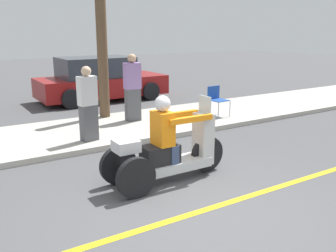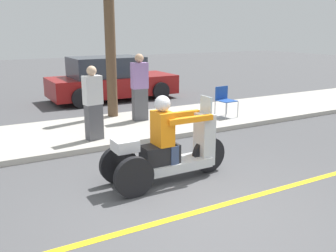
{
  "view_description": "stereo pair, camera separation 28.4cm",
  "coord_description": "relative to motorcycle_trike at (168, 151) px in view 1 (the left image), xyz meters",
  "views": [
    {
      "loc": [
        -2.9,
        -3.78,
        2.46
      ],
      "look_at": [
        0.21,
        1.19,
        0.94
      ],
      "focal_mm": 40.0,
      "sensor_mm": 36.0,
      "label": 1
    },
    {
      "loc": [
        -2.66,
        -3.92,
        2.46
      ],
      "look_at": [
        0.21,
        1.19,
        0.94
      ],
      "focal_mm": 40.0,
      "sensor_mm": 36.0,
      "label": 2
    }
  ],
  "objects": [
    {
      "name": "ground_plane",
      "position": [
        -0.21,
        -1.19,
        -0.52
      ],
      "size": [
        60.0,
        60.0,
        0.0
      ],
      "primitive_type": "plane",
      "color": "#4C4C4F"
    },
    {
      "name": "lane_stripe",
      "position": [
        0.0,
        -1.19,
        -0.52
      ],
      "size": [
        24.0,
        0.12,
        0.01
      ],
      "color": "gold",
      "rests_on": "ground"
    },
    {
      "name": "sidewalk_strip",
      "position": [
        -0.21,
        3.41,
        -0.46
      ],
      "size": [
        28.0,
        2.8,
        0.12
      ],
      "color": "#B2ADA3",
      "rests_on": "ground"
    },
    {
      "name": "motorcycle_trike",
      "position": [
        0.0,
        0.0,
        0.0
      ],
      "size": [
        2.21,
        0.72,
        1.45
      ],
      "color": "black",
      "rests_on": "ground"
    },
    {
      "name": "spectator_end_of_line",
      "position": [
        -0.4,
        2.56,
        0.37
      ],
      "size": [
        0.41,
        0.28,
        1.6
      ],
      "color": "#515156",
      "rests_on": "sidewalk_strip"
    },
    {
      "name": "spectator_with_child",
      "position": [
        1.24,
        3.7,
        0.44
      ],
      "size": [
        0.43,
        0.28,
        1.74
      ],
      "color": "#515156",
      "rests_on": "sidewalk_strip"
    },
    {
      "name": "folding_chair_set_back",
      "position": [
        3.45,
        2.97,
        0.1
      ],
      "size": [
        0.5,
        0.5,
        0.82
      ],
      "color": "#A5A8AD",
      "rests_on": "sidewalk_strip"
    },
    {
      "name": "parked_car_lot_left",
      "position": [
        1.88,
        7.51,
        0.2
      ],
      "size": [
        4.45,
        2.08,
        1.53
      ],
      "color": "maroon",
      "rests_on": "ground"
    },
    {
      "name": "tree_trunk",
      "position": [
        0.78,
        4.52,
        1.26
      ],
      "size": [
        0.28,
        0.28,
        3.33
      ],
      "color": "brown",
      "rests_on": "sidewalk_strip"
    }
  ]
}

